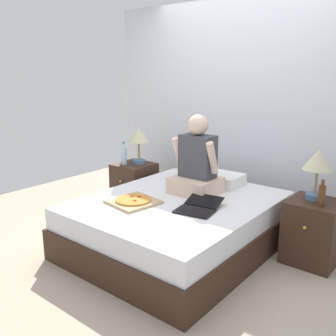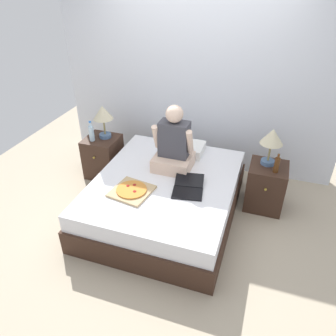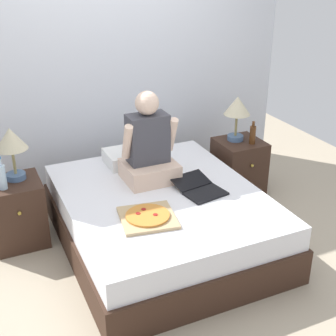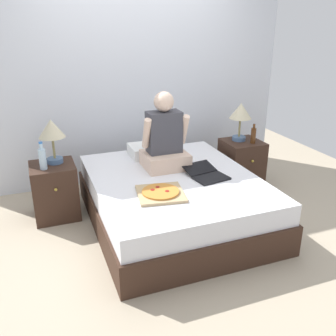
{
  "view_description": "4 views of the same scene",
  "coord_description": "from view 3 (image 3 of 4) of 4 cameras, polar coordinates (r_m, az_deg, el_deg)",
  "views": [
    {
      "loc": [
        2.04,
        -2.67,
        1.66
      ],
      "look_at": [
        -0.01,
        -0.14,
        0.83
      ],
      "focal_mm": 40.0,
      "sensor_mm": 36.0,
      "label": 1
    },
    {
      "loc": [
        1.02,
        -2.89,
        2.59
      ],
      "look_at": [
        0.12,
        -0.24,
        0.82
      ],
      "focal_mm": 35.0,
      "sensor_mm": 36.0,
      "label": 2
    },
    {
      "loc": [
        -1.36,
        -3.11,
        2.3
      ],
      "look_at": [
        -0.01,
        -0.14,
        0.78
      ],
      "focal_mm": 50.0,
      "sensor_mm": 36.0,
      "label": 3
    },
    {
      "loc": [
        -1.25,
        -3.13,
        1.92
      ],
      "look_at": [
        -0.12,
        -0.15,
        0.66
      ],
      "focal_mm": 40.0,
      "sensor_mm": 36.0,
      "label": 4
    }
  ],
  "objects": [
    {
      "name": "nightstand_right",
      "position": [
        4.84,
        8.59,
        0.11
      ],
      "size": [
        0.44,
        0.47,
        0.57
      ],
      "color": "#382319",
      "rests_on": "ground"
    },
    {
      "name": "beer_bottle",
      "position": [
        4.66,
        10.28,
        4.05
      ],
      "size": [
        0.06,
        0.06,
        0.23
      ],
      "color": "#512D14",
      "rests_on": "nightstand_right"
    },
    {
      "name": "pizza_box",
      "position": [
        3.48,
        -2.49,
        -5.98
      ],
      "size": [
        0.46,
        0.46,
        0.05
      ],
      "color": "tan",
      "rests_on": "bed"
    },
    {
      "name": "lamp_on_left_nightstand",
      "position": [
        3.97,
        -18.6,
        2.97
      ],
      "size": [
        0.26,
        0.26,
        0.45
      ],
      "color": "#4C6B93",
      "rests_on": "nightstand_left"
    },
    {
      "name": "ground_plane",
      "position": [
        4.1,
        -0.76,
        -9.13
      ],
      "size": [
        5.84,
        5.84,
        0.0
      ],
      "primitive_type": "plane",
      "color": "tan"
    },
    {
      "name": "nightstand_left",
      "position": [
        4.18,
        -17.91,
        -5.15
      ],
      "size": [
        0.44,
        0.47,
        0.57
      ],
      "color": "#382319",
      "rests_on": "ground"
    },
    {
      "name": "water_bottle",
      "position": [
        3.92,
        -19.63,
        -0.94
      ],
      "size": [
        0.07,
        0.07,
        0.28
      ],
      "color": "silver",
      "rests_on": "nightstand_left"
    },
    {
      "name": "lamp_on_right_nightstand",
      "position": [
        4.65,
        8.43,
        7.15
      ],
      "size": [
        0.26,
        0.26,
        0.45
      ],
      "color": "#4C6B93",
      "rests_on": "nightstand_right"
    },
    {
      "name": "bed",
      "position": [
        3.97,
        -0.78,
        -6.23
      ],
      "size": [
        1.6,
        1.93,
        0.49
      ],
      "color": "#382319",
      "rests_on": "ground"
    },
    {
      "name": "laptop",
      "position": [
        3.87,
        4.0,
        -2.6
      ],
      "size": [
        0.38,
        0.46,
        0.07
      ],
      "color": "black",
      "rests_on": "bed"
    },
    {
      "name": "wall_back",
      "position": [
        4.76,
        -7.43,
        12.03
      ],
      "size": [
        3.84,
        0.12,
        2.5
      ],
      "primitive_type": "cube",
      "color": "silver",
      "rests_on": "ground"
    },
    {
      "name": "pillow",
      "position": [
        4.4,
        -4.23,
        1.5
      ],
      "size": [
        0.52,
        0.34,
        0.12
      ],
      "primitive_type": "cube",
      "color": "white",
      "rests_on": "bed"
    },
    {
      "name": "person_seated",
      "position": [
        3.97,
        -2.39,
        2.43
      ],
      "size": [
        0.47,
        0.4,
        0.78
      ],
      "color": "beige",
      "rests_on": "bed"
    }
  ]
}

